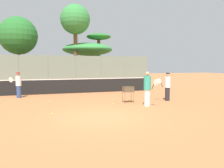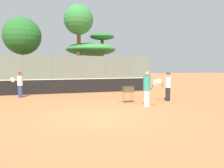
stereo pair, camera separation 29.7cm
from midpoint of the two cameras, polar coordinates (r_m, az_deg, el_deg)
The scene contains 18 objects.
ground_plane at distance 8.83m, azimuth -3.86°, elevation -8.57°, with size 80.00×80.00×0.00m, color #C67242.
tennis_net at distance 16.26m, azimuth -10.29°, elevation -0.41°, with size 11.37×0.10×1.07m.
back_fence at distance 26.98m, azimuth -13.23°, elevation 3.87°, with size 22.76×0.08×3.20m.
tree_0 at distance 30.32m, azimuth -23.56°, elevation 11.46°, with size 4.70×4.70×8.06m.
tree_1 at distance 30.44m, azimuth -9.87°, elevation 16.02°, with size 3.92×3.92×10.02m.
tree_2 at distance 33.54m, azimuth -3.75°, elevation 11.66°, with size 3.66×3.66×6.76m.
tree_3 at distance 33.56m, azimuth -5.47°, elevation 8.22°, with size 2.71×2.71×5.36m.
tree_4 at distance 32.54m, azimuth -6.69°, elevation 8.92°, with size 7.22×7.22×5.24m.
player_white_outfit at distance 11.07m, azimuth 8.49°, elevation -1.14°, with size 0.45×0.88×1.74m.
player_red_cap at distance 14.95m, azimuth -23.79°, elevation -0.16°, with size 0.82×0.49×1.60m.
player_yellow_shirt at distance 12.96m, azimuth 13.63°, elevation -0.57°, with size 0.88×0.33×1.62m.
ball_cart at distance 11.90m, azimuth 3.55°, elevation -1.72°, with size 0.56×0.41×0.91m.
tennis_ball_0 at distance 9.56m, azimuth -16.28°, elevation -7.50°, with size 0.07×0.07×0.07m, color #D1E54C.
tennis_ball_1 at distance 12.71m, azimuth -16.60°, elevation -4.42°, with size 0.07×0.07×0.07m, color #D1E54C.
tennis_ball_2 at distance 11.46m, azimuth -0.45°, elevation -5.23°, with size 0.07×0.07×0.07m, color #D1E54C.
tennis_ball_3 at distance 15.82m, azimuth -7.75°, elevation -2.44°, with size 0.07×0.07×0.07m, color #D1E54C.
tennis_ball_4 at distance 12.95m, azimuth 8.71°, elevation -4.10°, with size 0.07×0.07×0.07m, color #D1E54C.
parked_car at distance 29.86m, azimuth -14.71°, elevation 2.14°, with size 4.20×1.70×1.60m.
Camera 1 is at (-2.15, -8.30, 2.07)m, focal length 35.00 mm.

